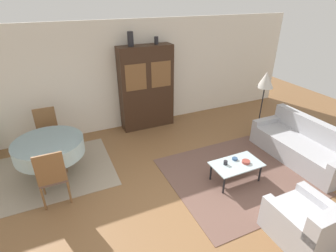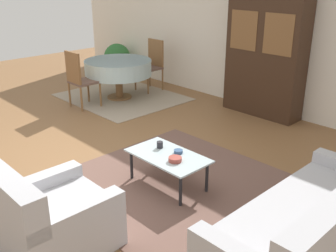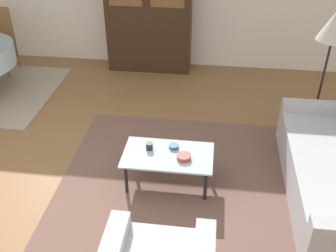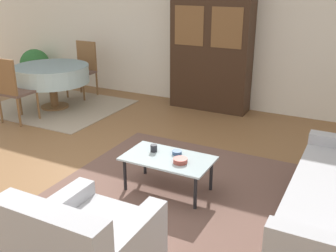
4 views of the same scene
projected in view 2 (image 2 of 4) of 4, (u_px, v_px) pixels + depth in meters
ground_plane at (81, 164)px, 5.13m from camera, size 14.00×14.00×0.00m
wall_back at (251, 32)px, 6.96m from camera, size 10.00×0.06×2.70m
area_rug at (180, 186)px, 4.60m from camera, size 2.59×2.40×0.01m
dining_rug at (122, 97)px, 7.85m from camera, size 2.26×1.91×0.01m
couch at (313, 229)px, 3.35m from camera, size 0.88×2.09×0.85m
armchair at (52, 219)px, 3.48m from camera, size 0.86×0.91×0.82m
coffee_table at (168, 158)px, 4.50m from camera, size 0.94×0.54×0.38m
display_cabinet at (266, 54)px, 6.57m from camera, size 1.36×0.42×2.12m
dining_table at (118, 68)px, 7.58m from camera, size 1.29×1.29×0.75m
dining_chair_near at (79, 77)px, 7.03m from camera, size 0.44×0.44×1.03m
dining_chair_far at (152, 62)px, 8.15m from camera, size 0.44×0.44×1.03m
cup at (160, 145)px, 4.65m from camera, size 0.07×0.07×0.08m
bowl at (175, 159)px, 4.33m from camera, size 0.15×0.15×0.05m
bowl_small at (178, 152)px, 4.52m from camera, size 0.10×0.10×0.04m
potted_plant at (117, 58)px, 9.33m from camera, size 0.62×0.62×0.76m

